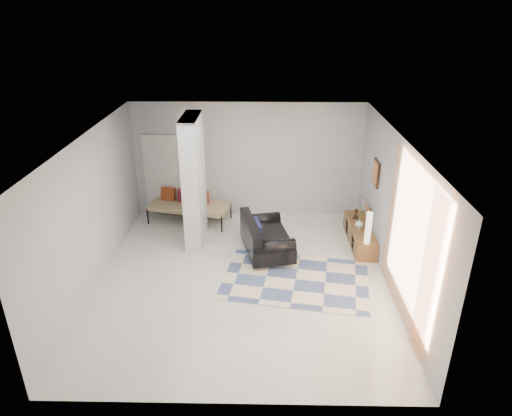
{
  "coord_description": "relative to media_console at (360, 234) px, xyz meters",
  "views": [
    {
      "loc": [
        0.4,
        -7.45,
        4.92
      ],
      "look_at": [
        0.24,
        0.6,
        1.24
      ],
      "focal_mm": 32.0,
      "sensor_mm": 36.0,
      "label": 1
    }
  ],
  "objects": [
    {
      "name": "wall_right",
      "position": [
        0.23,
        -1.51,
        1.2
      ],
      "size": [
        0.0,
        6.0,
        6.0
      ],
      "primitive_type": "plane",
      "rotation": [
        1.57,
        0.0,
        -1.57
      ],
      "color": "#B5B7BA",
      "rests_on": "ground"
    },
    {
      "name": "floor",
      "position": [
        -2.52,
        -1.51,
        -0.2
      ],
      "size": [
        6.0,
        6.0,
        0.0
      ],
      "primitive_type": "plane",
      "color": "white",
      "rests_on": "ground"
    },
    {
      "name": "wall_left",
      "position": [
        -5.27,
        -1.51,
        1.2
      ],
      "size": [
        0.0,
        6.0,
        6.0
      ],
      "primitive_type": "plane",
      "rotation": [
        1.57,
        0.0,
        1.57
      ],
      "color": "#B5B7BA",
      "rests_on": "ground"
    },
    {
      "name": "wall_art",
      "position": [
        0.2,
        -0.0,
        1.45
      ],
      "size": [
        0.04,
        0.45,
        0.55
      ],
      "primitive_type": "cube",
      "color": "black",
      "rests_on": "wall_right"
    },
    {
      "name": "curtain",
      "position": [
        0.15,
        -2.66,
        1.25
      ],
      "size": [
        0.0,
        2.55,
        2.55
      ],
      "primitive_type": "plane",
      "rotation": [
        1.57,
        0.0,
        1.57
      ],
      "color": "orange",
      "rests_on": "wall_right"
    },
    {
      "name": "partition_column",
      "position": [
        -3.62,
        0.09,
        1.2
      ],
      "size": [
        0.35,
        1.2,
        2.8
      ],
      "primitive_type": "cube",
      "color": "silver",
      "rests_on": "floor"
    },
    {
      "name": "media_console",
      "position": [
        0.0,
        0.0,
        0.0
      ],
      "size": [
        0.45,
        1.73,
        0.8
      ],
      "color": "brown",
      "rests_on": "floor"
    },
    {
      "name": "wall_back",
      "position": [
        -2.52,
        1.49,
        1.2
      ],
      "size": [
        6.0,
        0.0,
        6.0
      ],
      "primitive_type": "plane",
      "rotation": [
        1.57,
        0.0,
        0.0
      ],
      "color": "#B5B7BA",
      "rests_on": "ground"
    },
    {
      "name": "cylinder_lamp",
      "position": [
        -0.02,
        -0.75,
        0.54
      ],
      "size": [
        0.13,
        0.13,
        0.69
      ],
      "primitive_type": "cylinder",
      "color": "white",
      "rests_on": "media_console"
    },
    {
      "name": "hallway_door",
      "position": [
        -4.62,
        1.45,
        0.82
      ],
      "size": [
        0.85,
        0.06,
        2.04
      ],
      "primitive_type": "cube",
      "color": "silver",
      "rests_on": "floor"
    },
    {
      "name": "bronze_figurine",
      "position": [
        -0.05,
        0.39,
        0.32
      ],
      "size": [
        0.13,
        0.13,
        0.25
      ],
      "primitive_type": null,
      "rotation": [
        0.0,
        0.0,
        -0.02
      ],
      "color": "#2F1F15",
      "rests_on": "media_console"
    },
    {
      "name": "wall_front",
      "position": [
        -2.52,
        -4.51,
        1.2
      ],
      "size": [
        6.0,
        0.0,
        6.0
      ],
      "primitive_type": "plane",
      "rotation": [
        -1.57,
        0.0,
        0.0
      ],
      "color": "#B5B7BA",
      "rests_on": "ground"
    },
    {
      "name": "ceiling",
      "position": [
        -2.52,
        -1.51,
        2.6
      ],
      "size": [
        6.0,
        6.0,
        0.0
      ],
      "primitive_type": "plane",
      "rotation": [
        3.14,
        0.0,
        0.0
      ],
      "color": "white",
      "rests_on": "wall_back"
    },
    {
      "name": "area_rug",
      "position": [
        -1.5,
        -1.52,
        -0.2
      ],
      "size": [
        3.02,
        2.27,
        0.01
      ],
      "primitive_type": "cube",
      "rotation": [
        0.0,
        0.0,
        -0.17
      ],
      "color": "beige",
      "rests_on": "floor"
    },
    {
      "name": "daybed",
      "position": [
        -3.94,
        1.04,
        0.21
      ],
      "size": [
        2.0,
        1.17,
        0.77
      ],
      "rotation": [
        0.0,
        0.0,
        -0.21
      ],
      "color": "black",
      "rests_on": "floor"
    },
    {
      "name": "loveseat",
      "position": [
        -2.12,
        -0.48,
        0.15
      ],
      "size": [
        1.2,
        1.69,
        0.76
      ],
      "rotation": [
        0.0,
        0.0,
        0.22
      ],
      "color": "silver",
      "rests_on": "floor"
    },
    {
      "name": "vase",
      "position": [
        -0.05,
        -0.04,
        0.29
      ],
      "size": [
        0.2,
        0.2,
        0.19
      ],
      "primitive_type": "imported",
      "rotation": [
        0.0,
        0.0,
        -0.11
      ],
      "color": "white",
      "rests_on": "media_console"
    }
  ]
}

